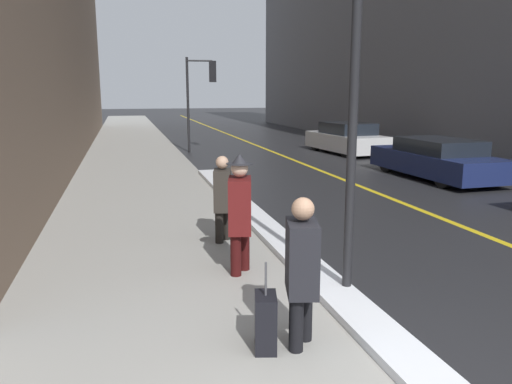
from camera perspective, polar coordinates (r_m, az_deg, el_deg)
name	(u,v)px	position (r m, az deg, el deg)	size (l,w,h in m)	color
sidewalk_slab	(137,165)	(18.72, -13.48, 3.02)	(4.00, 80.00, 0.01)	#9E9B93
road_centre_stripe	(293,160)	(19.77, 4.20, 3.72)	(0.16, 80.00, 0.00)	gold
snow_bank_curb	(261,223)	(9.95, 0.56, -3.54)	(0.54, 13.56, 0.11)	white
lamp_post	(354,76)	(6.32, 11.19, 12.91)	(0.28, 0.28, 4.66)	black
traffic_light_near	(203,84)	(22.31, -6.12, 12.17)	(1.31, 0.33, 4.09)	black
pedestrian_in_glasses	(302,266)	(5.13, 5.26, -8.39)	(0.42, 0.57, 1.59)	black
pedestrian_with_shoulder_bag	(240,209)	(7.16, -1.85, -1.97)	(0.44, 0.78, 1.77)	#340C0C
pedestrian_nearside	(223,195)	(8.73, -3.84, -0.32)	(0.40, 0.55, 1.54)	black
parked_car_navy	(436,159)	(16.31, 19.91, 3.55)	(1.95, 4.84, 1.23)	navy
parked_car_white	(346,139)	(22.15, 10.29, 6.01)	(2.23, 4.53, 1.33)	silver
rolling_suitcase	(266,323)	(5.26, 1.10, -14.69)	(0.30, 0.40, 0.95)	black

